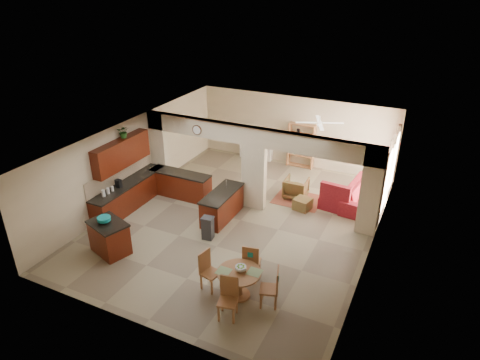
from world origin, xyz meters
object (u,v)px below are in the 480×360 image
at_px(dining_table, 239,280).
at_px(armchair, 296,188).
at_px(kitchen_island, 110,237).
at_px(sofa, 365,194).

relative_size(dining_table, armchair, 1.35).
bearing_deg(armchair, kitchen_island, 53.85).
height_order(sofa, armchair, sofa).
relative_size(kitchen_island, armchair, 1.62).
distance_m(kitchen_island, dining_table, 4.05).
bearing_deg(kitchen_island, sofa, 63.52).
bearing_deg(kitchen_island, armchair, 74.18).
relative_size(dining_table, sofa, 0.42).
distance_m(kitchen_island, armchair, 6.46).
xyz_separation_m(dining_table, sofa, (1.81, 6.00, -0.12)).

